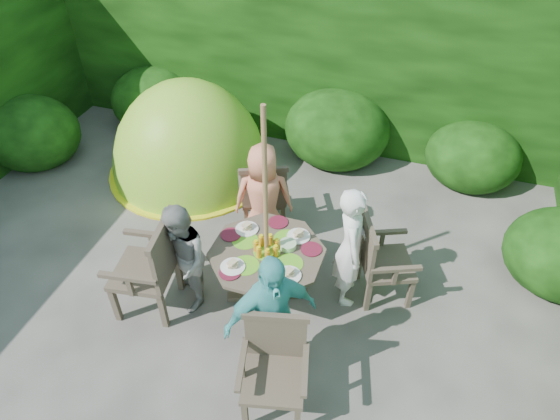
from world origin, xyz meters
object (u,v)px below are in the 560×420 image
(patio_table, at_px, (267,259))
(garden_chair_left, at_px, (151,266))
(garden_chair_back, at_px, (263,194))
(child_back, at_px, (264,199))
(garden_chair_front, at_px, (274,366))
(dome_tent, at_px, (192,170))
(garden_chair_right, at_px, (380,259))
(parasol_pole, at_px, (266,216))
(child_right, at_px, (351,247))
(child_front, at_px, (271,319))
(child_left, at_px, (182,260))

(patio_table, distance_m, garden_chair_left, 1.09)
(garden_chair_back, height_order, child_back, child_back)
(garden_chair_front, xyz_separation_m, dome_tent, (-2.14, 2.80, -0.48))
(patio_table, height_order, garden_chair_right, garden_chair_right)
(garden_chair_right, bearing_deg, dome_tent, 40.50)
(parasol_pole, xyz_separation_m, child_right, (0.74, 0.30, -0.43))
(child_front, distance_m, dome_tent, 3.31)
(parasol_pole, relative_size, garden_chair_left, 2.13)
(child_back, bearing_deg, garden_chair_front, 91.91)
(child_left, height_order, dome_tent, dome_tent)
(parasol_pole, relative_size, child_right, 1.64)
(garden_chair_right, relative_size, dome_tent, 0.36)
(parasol_pole, bearing_deg, patio_table, 34.54)
(child_back, bearing_deg, child_left, 46.56)
(garden_chair_front, bearing_deg, patio_table, 98.82)
(patio_table, bearing_deg, garden_chair_back, 111.74)
(parasol_pole, height_order, child_front, parasol_pole)
(parasol_pole, bearing_deg, child_left, -158.27)
(child_left, distance_m, dome_tent, 2.37)
(patio_table, height_order, garden_chair_front, garden_chair_front)
(child_right, distance_m, child_back, 1.13)
(parasol_pole, distance_m, child_front, 0.90)
(garden_chair_back, xyz_separation_m, child_front, (0.70, -1.77, 0.21))
(garden_chair_right, distance_m, dome_tent, 3.11)
(dome_tent, bearing_deg, garden_chair_front, -59.30)
(parasol_pole, xyz_separation_m, garden_chair_front, (0.42, -1.02, -0.62))
(child_back, bearing_deg, patio_table, 91.84)
(parasol_pole, height_order, garden_chair_front, parasol_pole)
(garden_chair_back, distance_m, child_right, 1.37)
(patio_table, height_order, child_right, child_right)
(garden_chair_left, xyz_separation_m, garden_chair_back, (0.60, 1.45, -0.07))
(parasol_pole, xyz_separation_m, child_front, (0.30, -0.74, -0.41))
(child_right, height_order, child_left, child_right)
(garden_chair_front, bearing_deg, garden_chair_back, 98.62)
(parasol_pole, bearing_deg, garden_chair_left, -157.17)
(child_back, distance_m, child_front, 1.60)
(parasol_pole, height_order, garden_chair_left, parasol_pole)
(garden_chair_back, height_order, child_left, child_left)
(parasol_pole, bearing_deg, child_front, -68.27)
(garden_chair_front, distance_m, child_left, 1.37)
(garden_chair_back, xyz_separation_m, child_back, (0.11, -0.28, 0.17))
(garden_chair_front, relative_size, child_front, 0.65)
(child_right, height_order, dome_tent, child_right)
(parasol_pole, bearing_deg, child_back, 111.73)
(garden_chair_back, distance_m, child_left, 1.37)
(garden_chair_back, bearing_deg, child_front, 87.20)
(patio_table, distance_m, child_front, 0.81)
(garden_chair_front, bearing_deg, parasol_pole, 99.02)
(garden_chair_right, xyz_separation_m, garden_chair_left, (-2.03, -0.83, 0.06))
(child_right, xyz_separation_m, child_back, (-1.04, 0.45, -0.02))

